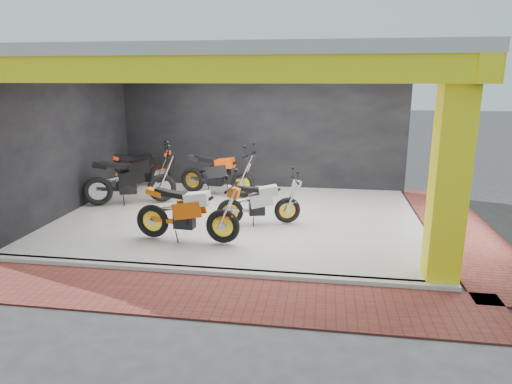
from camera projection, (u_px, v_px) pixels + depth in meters
The scene contains 16 objects.
ground at pixel (220, 252), 8.57m from camera, with size 80.00×80.00×0.00m, color #2D2D30.
showroom_floor at pixel (240, 218), 10.47m from camera, with size 8.00×6.00×0.10m, color white.
showroom_ceiling at pixel (239, 57), 9.60m from camera, with size 8.40×6.40×0.20m, color beige.
back_wall at pixel (260, 129), 13.03m from camera, with size 8.20×0.20×3.50m, color black.
left_wall at pixel (67, 140), 10.66m from camera, with size 0.20×6.20×3.50m, color black.
corner_column at pixel (450, 175), 6.87m from camera, with size 0.50×0.50×3.50m, color #FFF115.
header_beam_front at pixel (201, 69), 6.80m from camera, with size 8.40×0.30×0.40m, color #FFF115.
header_beam_right at pixel (436, 71), 9.09m from camera, with size 0.30×6.40×0.40m, color #FFF115.
floor_kerb at pixel (206, 271), 7.58m from camera, with size 8.00×0.20×0.10m, color white.
paver_front at pixel (193, 295), 6.84m from camera, with size 9.00×1.40×0.03m, color brown.
paver_right at pixel (460, 230), 9.77m from camera, with size 1.40×7.00×0.03m, color brown.
moto_hero at pixel (223, 210), 8.52m from camera, with size 2.22×0.82×1.35m, color #DE5409, non-canonical shape.
moto_row_a at pixel (288, 198), 9.75m from camera, with size 1.90×0.71×1.16m, color #B3B5BB, non-canonical shape.
moto_row_b at pixel (161, 174), 11.40m from camera, with size 2.38×0.88×1.45m, color black, non-canonical shape.
moto_row_c at pixel (243, 172), 11.85m from camera, with size 2.29×0.85×1.40m, color black, non-canonical shape.
moto_row_d at pixel (161, 165), 13.11m from camera, with size 2.09×0.77×1.27m, color #FF3D0A, non-canonical shape.
Camera 1 is at (1.89, -7.84, 3.19)m, focal length 32.00 mm.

